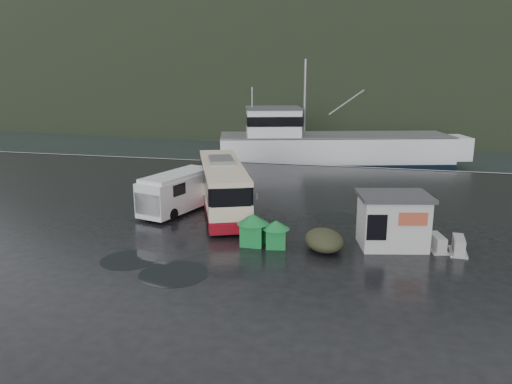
% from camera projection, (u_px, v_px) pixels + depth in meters
% --- Properties ---
extents(ground, '(160.00, 160.00, 0.00)m').
position_uv_depth(ground, '(243.00, 229.00, 27.76)').
color(ground, black).
rests_on(ground, ground).
extents(harbor_water, '(300.00, 180.00, 0.02)m').
position_uv_depth(harbor_water, '(350.00, 104.00, 131.70)').
color(harbor_water, black).
rests_on(harbor_water, ground).
extents(quay_edge, '(160.00, 0.60, 1.50)m').
position_uv_depth(quay_edge, '(298.00, 165.00, 46.66)').
color(quay_edge, '#999993').
rests_on(quay_edge, ground).
extents(headland, '(780.00, 540.00, 570.00)m').
position_uv_depth(headland, '(383.00, 87.00, 261.74)').
color(headland, black).
rests_on(headland, ground).
extents(coach_bus, '(6.84, 11.52, 3.18)m').
position_uv_depth(coach_bus, '(223.00, 209.00, 31.67)').
color(coach_bus, beige).
rests_on(coach_bus, ground).
extents(white_van, '(3.53, 6.27, 2.48)m').
position_uv_depth(white_van, '(179.00, 211.00, 31.23)').
color(white_van, silver).
rests_on(white_van, ground).
extents(waste_bin_left, '(1.16, 1.16, 1.39)m').
position_uv_depth(waste_bin_left, '(276.00, 247.00, 24.91)').
color(waste_bin_left, '#147430').
rests_on(waste_bin_left, ground).
extents(waste_bin_right, '(1.16, 1.16, 1.61)m').
position_uv_depth(waste_bin_right, '(253.00, 245.00, 25.26)').
color(waste_bin_right, '#147430').
rests_on(waste_bin_right, ground).
extents(dome_tent, '(2.62, 3.05, 1.01)m').
position_uv_depth(dome_tent, '(324.00, 250.00, 24.51)').
color(dome_tent, '#2E301C').
rests_on(dome_tent, ground).
extents(ticket_kiosk, '(3.95, 3.31, 2.70)m').
position_uv_depth(ticket_kiosk, '(391.00, 246.00, 25.03)').
color(ticket_kiosk, '#B8B8B4').
rests_on(ticket_kiosk, ground).
extents(jersey_barrier_a, '(1.17, 1.63, 0.74)m').
position_uv_depth(jersey_barrier_a, '(402.00, 242.00, 25.63)').
color(jersey_barrier_a, '#999993').
rests_on(jersey_barrier_a, ground).
extents(jersey_barrier_b, '(0.88, 1.62, 0.79)m').
position_uv_depth(jersey_barrier_b, '(458.00, 253.00, 24.10)').
color(jersey_barrier_b, '#999993').
rests_on(jersey_barrier_b, ground).
extents(jersey_barrier_c, '(1.11, 1.67, 0.77)m').
position_uv_depth(jersey_barrier_c, '(436.00, 250.00, 24.51)').
color(jersey_barrier_c, '#999993').
rests_on(jersey_barrier_c, ground).
extents(fishing_trawler, '(28.65, 13.58, 11.22)m').
position_uv_depth(fishing_trawler, '(334.00, 154.00, 52.41)').
color(fishing_trawler, silver).
rests_on(fishing_trawler, ground).
extents(puddles, '(11.47, 12.93, 0.01)m').
position_uv_depth(puddles, '(221.00, 249.00, 24.57)').
color(puddles, black).
rests_on(puddles, ground).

